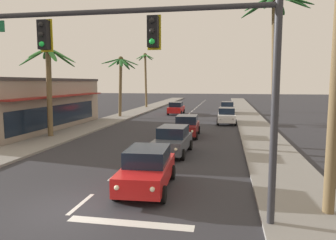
{
  "coord_description": "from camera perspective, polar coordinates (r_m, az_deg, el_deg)",
  "views": [
    {
      "loc": [
        5.06,
        -9.58,
        4.34
      ],
      "look_at": [
        1.81,
        8.0,
        2.2
      ],
      "focal_mm": 33.92,
      "sensor_mm": 36.0,
      "label": 1
    }
  ],
  "objects": [
    {
      "name": "ground_plane",
      "position": [
        11.67,
        -16.69,
        -15.31
      ],
      "size": [
        220.0,
        220.0,
        0.0
      ],
      "primitive_type": "plane",
      "color": "#2D2D33"
    },
    {
      "name": "sidewalk_right",
      "position": [
        30.01,
        15.61,
        -1.6
      ],
      "size": [
        3.2,
        110.0,
        0.14
      ],
      "primitive_type": "cube",
      "color": "gray",
      "rests_on": "ground"
    },
    {
      "name": "sidewalk_left",
      "position": [
        32.53,
        -12.91,
        -0.89
      ],
      "size": [
        3.2,
        110.0,
        0.14
      ],
      "primitive_type": "cube",
      "color": "gray",
      "rests_on": "ground"
    },
    {
      "name": "lane_markings",
      "position": [
        30.29,
        1.54,
        -1.4
      ],
      "size": [
        4.28,
        87.54,
        0.01
      ],
      "color": "silver",
      "rests_on": "ground"
    },
    {
      "name": "traffic_signal_mast",
      "position": [
        9.76,
        -1.9,
        11.76
      ],
      "size": [
        11.09,
        0.41,
        7.3
      ],
      "color": "#2D2D33",
      "rests_on": "ground"
    },
    {
      "name": "sedan_lead_at_stop_bar",
      "position": [
        13.07,
        -3.75,
        -8.66
      ],
      "size": [
        2.11,
        4.51,
        1.68
      ],
      "color": "red",
      "rests_on": "ground"
    },
    {
      "name": "sedan_third_in_queue",
      "position": [
        19.24,
        0.87,
        -3.61
      ],
      "size": [
        2.07,
        4.5,
        1.68
      ],
      "color": "#4C515B",
      "rests_on": "ground"
    },
    {
      "name": "sedan_fifth_in_queue",
      "position": [
        25.53,
        3.4,
        -1.03
      ],
      "size": [
        2.03,
        4.48,
        1.68
      ],
      "color": "maroon",
      "rests_on": "ground"
    },
    {
      "name": "sedan_oncoming_far",
      "position": [
        42.8,
        1.46,
        2.16
      ],
      "size": [
        1.95,
        4.45,
        1.68
      ],
      "color": "red",
      "rests_on": "ground"
    },
    {
      "name": "sedan_parked_nearest_kerb",
      "position": [
        44.09,
        10.63,
        2.18
      ],
      "size": [
        2.08,
        4.5,
        1.68
      ],
      "color": "silver",
      "rests_on": "ground"
    },
    {
      "name": "sedan_parked_mid_kerb",
      "position": [
        33.71,
        10.48,
        0.78
      ],
      "size": [
        1.98,
        4.46,
        1.68
      ],
      "color": "silver",
      "rests_on": "ground"
    },
    {
      "name": "palm_left_second",
      "position": [
        26.26,
        -20.62,
        8.01
      ],
      "size": [
        4.61,
        4.82,
        7.17
      ],
      "color": "brown",
      "rests_on": "ground"
    },
    {
      "name": "palm_left_third",
      "position": [
        39.43,
        -8.53,
        8.45
      ],
      "size": [
        4.71,
        4.29,
        7.44
      ],
      "color": "brown",
      "rests_on": "ground"
    },
    {
      "name": "palm_left_farthest",
      "position": [
        53.84,
        -4.07,
        8.91
      ],
      "size": [
        3.13,
        3.08,
        9.15
      ],
      "color": "brown",
      "rests_on": "ground"
    },
    {
      "name": "palm_right_second",
      "position": [
        22.47,
        18.7,
        14.22
      ],
      "size": [
        4.56,
        4.58,
        10.21
      ],
      "color": "brown",
      "rests_on": "ground"
    },
    {
      "name": "storefront_strip_left",
      "position": [
        31.7,
        -24.07,
        2.64
      ],
      "size": [
        7.3,
        17.99,
        4.69
      ],
      "color": "gray",
      "rests_on": "ground"
    }
  ]
}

